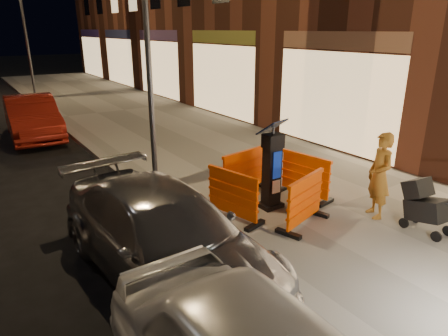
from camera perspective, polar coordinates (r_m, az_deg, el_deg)
ground_plane at (r=6.94m, az=-0.92°, el=-12.15°), size 120.00×120.00×0.00m
sidewalk at (r=8.70m, az=15.97°, el=-5.52°), size 6.00×60.00×0.15m
kerb at (r=6.90m, az=-0.92°, el=-11.62°), size 0.30×60.00×0.15m
parking_kiosk at (r=7.98m, az=6.86°, el=0.10°), size 0.65×0.65×1.72m
barrier_front at (r=7.48m, az=11.46°, el=-4.65°), size 1.33×0.85×0.96m
barrier_back at (r=8.81m, az=2.77°, el=-0.55°), size 1.30×0.69×0.96m
barrier_kerbside at (r=7.57m, az=1.24°, el=-3.94°), size 0.79×1.32×0.96m
barrier_bldgside at (r=8.73m, az=11.52°, el=-1.12°), size 0.71×1.30×0.96m
car_silver at (r=6.50m, az=-8.13°, el=-14.77°), size 2.25×4.82×1.36m
car_red at (r=15.53m, az=-25.33°, el=3.95°), size 1.75×4.46×1.44m
man at (r=8.11m, az=21.35°, el=-1.01°), size 0.62×0.72×1.67m
stroller at (r=7.98m, az=27.10°, el=-5.01°), size 0.56×0.80×0.94m
street_lamp_mid at (r=8.70m, az=-10.81°, el=15.89°), size 0.12×0.12×6.00m
street_lamp_far at (r=23.24m, az=-26.38°, el=16.25°), size 0.12×0.12×6.00m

